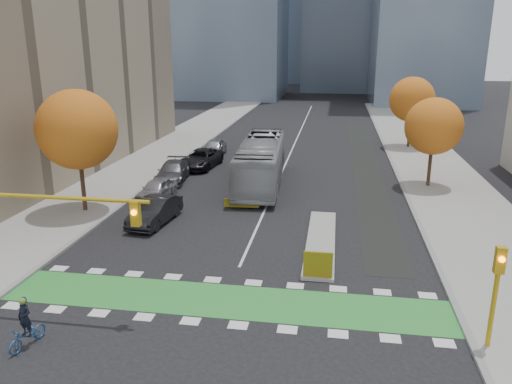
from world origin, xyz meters
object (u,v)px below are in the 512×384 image
(hazard_board, at_px, (318,265))
(traffic_signal_west, at_px, (21,221))
(tree_west, at_px, (77,130))
(parked_car_c, at_px, (173,172))
(parked_car_e, at_px, (214,148))
(tree_east_far, at_px, (412,100))
(parked_car_a, at_px, (157,189))
(cyclist, at_px, (27,330))
(parked_car_d, at_px, (201,159))
(parked_car_b, at_px, (155,211))
(tree_east_near, at_px, (434,126))
(bus, at_px, (261,162))
(traffic_signal_east, at_px, (497,282))

(hazard_board, relative_size, traffic_signal_west, 0.16)
(tree_west, height_order, parked_car_c, tree_west)
(parked_car_c, bearing_deg, traffic_signal_west, -94.72)
(traffic_signal_west, height_order, parked_car_e, traffic_signal_west)
(hazard_board, xyz_separation_m, tree_east_far, (8.50, 33.80, 4.44))
(tree_west, distance_m, parked_car_a, 7.13)
(cyclist, xyz_separation_m, parked_car_d, (-1.06, 28.64, 0.15))
(cyclist, distance_m, parked_car_c, 23.74)
(parked_car_b, bearing_deg, tree_west, 171.67)
(parked_car_a, height_order, parked_car_d, parked_car_d)
(tree_east_near, relative_size, parked_car_c, 1.28)
(tree_west, bearing_deg, traffic_signal_west, -71.98)
(bus, bearing_deg, traffic_signal_east, -64.21)
(hazard_board, height_order, parked_car_c, parked_car_c)
(traffic_signal_east, bearing_deg, tree_east_far, 87.03)
(traffic_signal_west, bearing_deg, parked_car_a, 90.98)
(parked_car_a, bearing_deg, tree_east_near, 23.51)
(tree_west, height_order, tree_east_far, tree_west)
(traffic_signal_west, height_order, parked_car_a, traffic_signal_west)
(tree_east_far, xyz_separation_m, parked_car_e, (-20.07, -7.19, -4.42))
(parked_car_a, bearing_deg, cyclist, -78.97)
(tree_east_far, distance_m, bus, 22.41)
(tree_east_near, distance_m, traffic_signal_east, 22.66)
(bus, height_order, parked_car_d, bus)
(tree_west, relative_size, parked_car_c, 1.49)
(cyclist, relative_size, bus, 0.15)
(tree_west, distance_m, tree_east_far, 35.73)
(tree_west, height_order, parked_car_e, tree_west)
(bus, xyz_separation_m, parked_car_a, (-6.97, -5.04, -1.12))
(traffic_signal_east, xyz_separation_m, cyclist, (-17.02, -2.56, -2.06))
(parked_car_a, bearing_deg, hazard_board, -37.11)
(cyclist, bearing_deg, parked_car_a, 107.49)
(hazard_board, bearing_deg, parked_car_e, 113.51)
(parked_car_e, bearing_deg, tree_west, -104.88)
(cyclist, distance_m, parked_car_d, 28.66)
(cyclist, bearing_deg, bus, 89.75)
(bus, distance_m, parked_car_e, 12.04)
(tree_west, height_order, tree_east_near, tree_west)
(bus, bearing_deg, tree_east_far, 48.42)
(traffic_signal_east, height_order, parked_car_b, traffic_signal_east)
(parked_car_e, bearing_deg, parked_car_a, -94.01)
(traffic_signal_east, xyz_separation_m, parked_car_e, (-18.07, 31.31, -1.91))
(traffic_signal_east, distance_m, cyclist, 17.33)
(traffic_signal_west, bearing_deg, parked_car_e, 89.35)
(parked_car_a, bearing_deg, parked_car_b, -65.29)
(cyclist, distance_m, bus, 24.30)
(parked_car_c, relative_size, parked_car_e, 1.14)
(tree_west, distance_m, bus, 14.29)
(tree_east_far, bearing_deg, parked_car_e, -160.28)
(tree_west, distance_m, cyclist, 16.78)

